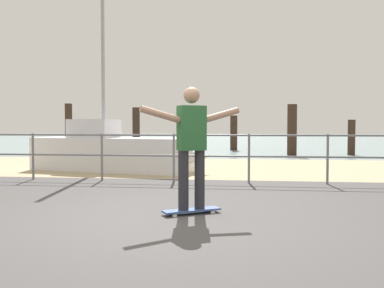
# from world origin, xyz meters

# --- Properties ---
(ground_plane) EXTENTS (24.00, 10.00, 0.04)m
(ground_plane) POSITION_xyz_m (0.00, -1.00, 0.00)
(ground_plane) COLOR #474444
(ground_plane) RESTS_ON ground
(beach_strip) EXTENTS (24.00, 6.00, 0.04)m
(beach_strip) POSITION_xyz_m (0.00, 7.00, 0.00)
(beach_strip) COLOR tan
(beach_strip) RESTS_ON ground
(sea_surface) EXTENTS (72.00, 50.00, 0.04)m
(sea_surface) POSITION_xyz_m (0.00, 35.00, 0.00)
(sea_surface) COLOR #849EA3
(sea_surface) RESTS_ON ground
(railing_fence) EXTENTS (12.81, 0.05, 1.05)m
(railing_fence) POSITION_xyz_m (-0.39, 3.60, 0.70)
(railing_fence) COLOR slate
(railing_fence) RESTS_ON ground
(sailboat) EXTENTS (5.07, 2.29, 5.18)m
(sailboat) POSITION_xyz_m (-2.26, 5.72, 0.52)
(sailboat) COLOR silver
(sailboat) RESTS_ON ground
(skateboard) EXTENTS (0.79, 0.58, 0.08)m
(skateboard) POSITION_xyz_m (0.40, 0.37, 0.07)
(skateboard) COLOR #334C8C
(skateboard) RESTS_ON ground
(skateboarder) EXTENTS (1.28, 0.82, 1.65)m
(skateboarder) POSITION_xyz_m (0.40, 0.37, 1.02)
(skateboarder) COLOR #26262B
(skateboarder) RESTS_ON skateboard
(groyne_post_0) EXTENTS (0.32, 0.32, 2.24)m
(groyne_post_0) POSITION_xyz_m (-6.82, 12.95, 1.12)
(groyne_post_0) COLOR #332319
(groyne_post_0) RESTS_ON ground
(groyne_post_1) EXTENTS (0.37, 0.37, 2.17)m
(groyne_post_1) POSITION_xyz_m (-4.36, 15.52, 1.08)
(groyne_post_1) COLOR #332319
(groyne_post_1) RESTS_ON ground
(groyne_post_2) EXTENTS (0.25, 0.25, 1.88)m
(groyne_post_2) POSITION_xyz_m (-1.89, 15.37, 0.94)
(groyne_post_2) COLOR #332319
(groyne_post_2) RESTS_ON ground
(groyne_post_3) EXTENTS (0.36, 0.36, 1.75)m
(groyne_post_3) POSITION_xyz_m (0.57, 15.86, 0.87)
(groyne_post_3) COLOR #332319
(groyne_post_3) RESTS_ON ground
(groyne_post_4) EXTENTS (0.39, 0.39, 2.11)m
(groyne_post_4) POSITION_xyz_m (3.03, 12.27, 1.05)
(groyne_post_4) COLOR #332319
(groyne_post_4) RESTS_ON ground
(groyne_post_5) EXTENTS (0.30, 0.30, 1.48)m
(groyne_post_5) POSITION_xyz_m (5.50, 12.77, 0.74)
(groyne_post_5) COLOR #332319
(groyne_post_5) RESTS_ON ground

